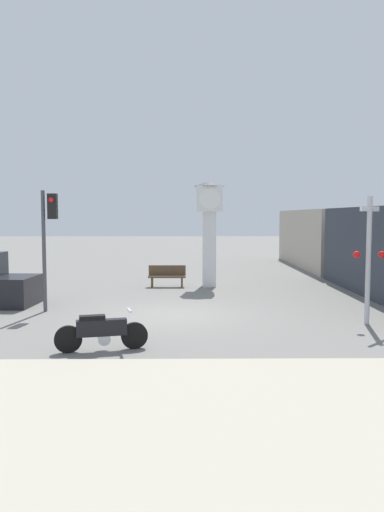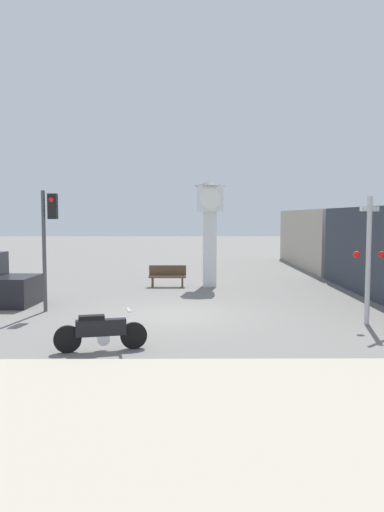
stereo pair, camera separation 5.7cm
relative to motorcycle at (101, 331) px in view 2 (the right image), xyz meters
The scene contains 8 objects.
ground_plane 4.37m from the motorcycle, 70.06° to the left, with size 120.00×120.00×0.00m, color slate.
sidewalk_strip 4.28m from the motorcycle, 69.67° to the right, with size 36.00×6.00×0.10m.
motorcycle is the anchor object (origin of this frame).
clock_tower 11.04m from the motorcycle, 74.31° to the left, with size 1.30×1.30×4.52m.
freight_train 16.54m from the motorcycle, 52.72° to the left, with size 2.80×22.90×3.40m.
traffic_light 5.73m from the motorcycle, 117.49° to the left, with size 0.50×0.35×3.85m.
railroad_crossing_signal 7.68m from the motorcycle, 21.12° to the left, with size 0.90×0.82×3.60m.
bench 10.27m from the motorcycle, 83.92° to the left, with size 1.60×0.44×0.92m.
Camera 2 is at (0.50, -15.19, 3.05)m, focal length 35.00 mm.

